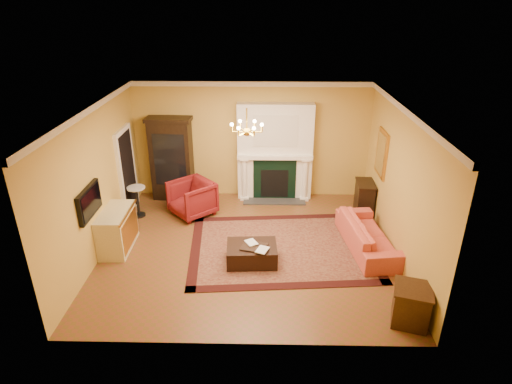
{
  "coord_description": "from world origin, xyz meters",
  "views": [
    {
      "loc": [
        0.34,
        -7.74,
        4.86
      ],
      "look_at": [
        0.17,
        0.3,
        1.17
      ],
      "focal_mm": 30.0,
      "sensor_mm": 36.0,
      "label": 1
    }
  ],
  "objects_px": {
    "commode": "(117,230)",
    "end_table": "(411,306)",
    "coral_sofa": "(369,231)",
    "leather_ottoman": "(252,253)",
    "china_cabinet": "(172,161)",
    "pedestal_table": "(137,199)",
    "wingback_armchair": "(192,197)",
    "console_table": "(364,198)"
  },
  "relations": [
    {
      "from": "leather_ottoman",
      "to": "wingback_armchair",
      "type": "bearing_deg",
      "value": 123.25
    },
    {
      "from": "coral_sofa",
      "to": "console_table",
      "type": "distance_m",
      "value": 1.68
    },
    {
      "from": "console_table",
      "to": "pedestal_table",
      "type": "bearing_deg",
      "value": -172.62
    },
    {
      "from": "coral_sofa",
      "to": "wingback_armchair",
      "type": "bearing_deg",
      "value": 62.59
    },
    {
      "from": "end_table",
      "to": "console_table",
      "type": "bearing_deg",
      "value": 89.12
    },
    {
      "from": "pedestal_table",
      "to": "end_table",
      "type": "bearing_deg",
      "value": -33.65
    },
    {
      "from": "coral_sofa",
      "to": "end_table",
      "type": "height_order",
      "value": "coral_sofa"
    },
    {
      "from": "wingback_armchair",
      "to": "console_table",
      "type": "relative_size",
      "value": 1.24
    },
    {
      "from": "china_cabinet",
      "to": "leather_ottoman",
      "type": "distance_m",
      "value": 3.78
    },
    {
      "from": "pedestal_table",
      "to": "china_cabinet",
      "type": "bearing_deg",
      "value": 58.46
    },
    {
      "from": "china_cabinet",
      "to": "wingback_armchair",
      "type": "xyz_separation_m",
      "value": [
        0.63,
        -0.96,
        -0.56
      ]
    },
    {
      "from": "commode",
      "to": "console_table",
      "type": "bearing_deg",
      "value": 16.77
    },
    {
      "from": "china_cabinet",
      "to": "end_table",
      "type": "relative_size",
      "value": 3.24
    },
    {
      "from": "china_cabinet",
      "to": "end_table",
      "type": "height_order",
      "value": "china_cabinet"
    },
    {
      "from": "commode",
      "to": "console_table",
      "type": "height_order",
      "value": "commode"
    },
    {
      "from": "china_cabinet",
      "to": "leather_ottoman",
      "type": "height_order",
      "value": "china_cabinet"
    },
    {
      "from": "wingback_armchair",
      "to": "leather_ottoman",
      "type": "height_order",
      "value": "wingback_armchair"
    },
    {
      "from": "end_table",
      "to": "leather_ottoman",
      "type": "relative_size",
      "value": 0.65
    },
    {
      "from": "end_table",
      "to": "coral_sofa",
      "type": "bearing_deg",
      "value": 94.98
    },
    {
      "from": "console_table",
      "to": "end_table",
      "type": "bearing_deg",
      "value": -86.81
    },
    {
      "from": "china_cabinet",
      "to": "commode",
      "type": "xyz_separation_m",
      "value": [
        -0.69,
        -2.52,
        -0.6
      ]
    },
    {
      "from": "wingback_armchair",
      "to": "pedestal_table",
      "type": "distance_m",
      "value": 1.3
    },
    {
      "from": "commode",
      "to": "end_table",
      "type": "bearing_deg",
      "value": -22.61
    },
    {
      "from": "china_cabinet",
      "to": "leather_ottoman",
      "type": "relative_size",
      "value": 2.1
    },
    {
      "from": "pedestal_table",
      "to": "coral_sofa",
      "type": "bearing_deg",
      "value": -14.4
    },
    {
      "from": "end_table",
      "to": "commode",
      "type": "bearing_deg",
      "value": 158.32
    },
    {
      "from": "china_cabinet",
      "to": "wingback_armchair",
      "type": "height_order",
      "value": "china_cabinet"
    },
    {
      "from": "commode",
      "to": "leather_ottoman",
      "type": "bearing_deg",
      "value": -10.71
    },
    {
      "from": "china_cabinet",
      "to": "coral_sofa",
      "type": "distance_m",
      "value": 5.2
    },
    {
      "from": "commode",
      "to": "leather_ottoman",
      "type": "distance_m",
      "value": 2.88
    },
    {
      "from": "pedestal_table",
      "to": "commode",
      "type": "height_order",
      "value": "commode"
    },
    {
      "from": "wingback_armchair",
      "to": "leather_ottoman",
      "type": "relative_size",
      "value": 0.96
    },
    {
      "from": "end_table",
      "to": "leather_ottoman",
      "type": "bearing_deg",
      "value": 147.35
    },
    {
      "from": "commode",
      "to": "coral_sofa",
      "type": "relative_size",
      "value": 0.55
    },
    {
      "from": "china_cabinet",
      "to": "end_table",
      "type": "distance_m",
      "value": 6.72
    },
    {
      "from": "pedestal_table",
      "to": "console_table",
      "type": "distance_m",
      "value": 5.49
    },
    {
      "from": "commode",
      "to": "leather_ottoman",
      "type": "height_order",
      "value": "commode"
    },
    {
      "from": "commode",
      "to": "console_table",
      "type": "relative_size",
      "value": 1.51
    },
    {
      "from": "wingback_armchair",
      "to": "end_table",
      "type": "distance_m",
      "value": 5.56
    },
    {
      "from": "leather_ottoman",
      "to": "coral_sofa",
      "type": "bearing_deg",
      "value": 10.51
    },
    {
      "from": "pedestal_table",
      "to": "console_table",
      "type": "bearing_deg",
      "value": 3.31
    },
    {
      "from": "end_table",
      "to": "wingback_armchair",
      "type": "bearing_deg",
      "value": 137.94
    }
  ]
}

